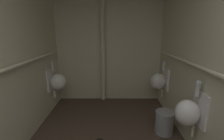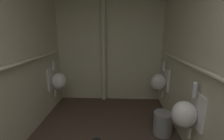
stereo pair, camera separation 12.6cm
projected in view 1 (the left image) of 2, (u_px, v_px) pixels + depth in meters
name	position (u px, v px, depth m)	size (l,w,h in m)	color
wall_left	(1.00, 59.00, 1.79)	(0.06, 3.59, 2.59)	beige
wall_right	(209.00, 59.00, 1.80)	(0.06, 3.59, 2.59)	beige
wall_back	(108.00, 45.00, 3.51)	(2.48, 0.06, 2.59)	beige
urinal_left_mid	(57.00, 81.00, 3.10)	(0.32, 0.30, 0.76)	white
urinal_right_mid	(188.00, 112.00, 1.93)	(0.32, 0.30, 0.76)	white
urinal_right_far	(158.00, 81.00, 3.15)	(0.32, 0.30, 0.76)	white
supply_pipe_left	(10.00, 68.00, 1.82)	(0.06, 2.84, 0.06)	beige
supply_pipe_right	(198.00, 67.00, 1.87)	(0.06, 2.83, 0.06)	beige
standpipe_back_wall	(102.00, 46.00, 3.40)	(0.11, 0.11, 2.54)	beige
waste_bin	(164.00, 122.00, 2.49)	(0.29, 0.29, 0.37)	gray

